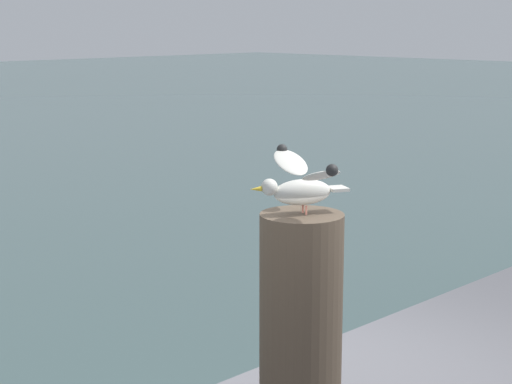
{
  "coord_description": "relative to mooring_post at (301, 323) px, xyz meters",
  "views": [
    {
      "loc": [
        -2.52,
        -2.67,
        3.15
      ],
      "look_at": [
        -0.15,
        -0.29,
        2.48
      ],
      "focal_mm": 59.91,
      "sensor_mm": 36.0,
      "label": 1
    }
  ],
  "objects": [
    {
      "name": "seagull",
      "position": [
        -0.0,
        0.0,
        0.56
      ],
      "size": [
        0.37,
        0.53,
        0.23
      ],
      "color": "#C67260",
      "rests_on": "mooring_post"
    },
    {
      "name": "mooring_post",
      "position": [
        0.0,
        0.0,
        0.0
      ],
      "size": [
        0.33,
        0.33,
        0.88
      ],
      "primitive_type": "cylinder",
      "color": "#382D23",
      "rests_on": "harbor_quay"
    }
  ]
}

